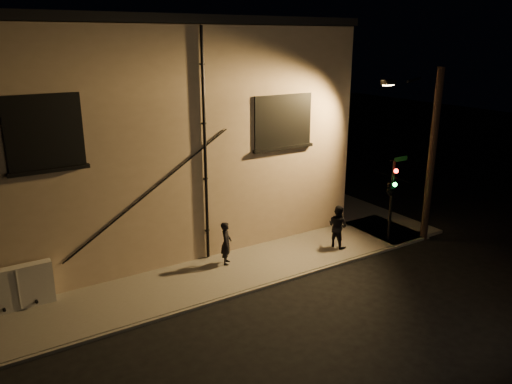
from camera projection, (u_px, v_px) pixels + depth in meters
ground at (293, 279)px, 17.42m from camera, size 90.00×90.00×0.00m
sidewalk at (255, 231)px, 21.57m from camera, size 21.00×16.00×0.12m
building at (118, 125)px, 21.86m from camera, size 16.20×12.23×8.80m
utility_cabinet at (17, 288)px, 15.10m from camera, size 2.07×0.35×1.36m
pedestrian_a at (226, 243)px, 18.09m from camera, size 0.65×0.70×1.60m
pedestrian_b at (338, 226)px, 19.58m from camera, size 0.81×0.95×1.70m
traffic_signal at (391, 187)px, 19.66m from camera, size 1.21×2.01×3.44m
streetlamp_pole at (429, 152)px, 19.77m from camera, size 2.02×1.39×7.01m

